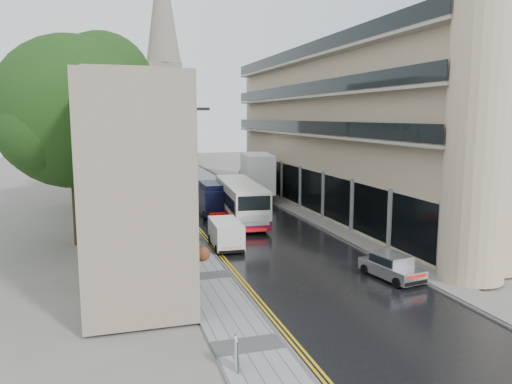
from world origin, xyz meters
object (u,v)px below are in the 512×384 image
tree_far (86,140)px  lamp_post_far (164,159)px  white_van (217,240)px  pedestrian (170,227)px  white_lorry (246,179)px  lamp_post_near (197,174)px  estate_sign (237,354)px  tree_near (73,139)px  cream_bus (232,209)px  navy_van (204,202)px  silver_hatchback (398,275)px

tree_far → lamp_post_far: bearing=30.2°
white_van → pedestrian: 4.82m
white_lorry → white_van: (-6.63, -17.03, -1.43)m
lamp_post_near → estate_sign: (-2.03, -18.40, -3.87)m
tree_far → white_lorry: (14.53, -0.92, -3.88)m
pedestrian → lamp_post_near: lamp_post_near is taller
white_van → lamp_post_near: size_ratio=0.45×
tree_far → lamp_post_near: 15.61m
lamp_post_near → lamp_post_far: 17.81m
tree_near → cream_bus: 12.08m
tree_near → lamp_post_near: bearing=-4.3°
tree_far → lamp_post_far: size_ratio=1.57×
navy_van → pedestrian: bearing=-118.0°
white_lorry → white_van: white_lorry is taller
pedestrian → white_lorry: bearing=-146.5°
tree_near → pedestrian: 8.45m
silver_hatchback → lamp_post_near: lamp_post_near is taller
tree_near → lamp_post_far: tree_near is taller
tree_far → cream_bus: size_ratio=1.10×
silver_hatchback → white_van: 11.07m
cream_bus → pedestrian: 5.30m
silver_hatchback → pedestrian: bearing=117.3°
white_lorry → pedestrian: (-8.93, -12.78, -1.41)m
white_van → navy_van: navy_van is taller
white_lorry → estate_sign: size_ratio=8.69×
tree_far → estate_sign: tree_far is taller
tree_far → silver_hatchback: bearing=-60.3°
tree_near → cream_bus: bearing=7.4°
tree_far → pedestrian: tree_far is taller
tree_far → silver_hatchback: size_ratio=3.52×
navy_van → lamp_post_far: 12.16m
cream_bus → white_van: bearing=-106.6°
white_van → estate_sign: size_ratio=3.89×
tree_near → silver_hatchback: 21.31m
tree_near → lamp_post_far: bearing=66.3°
estate_sign → white_lorry: bearing=80.7°
tree_near → white_lorry: (14.83, 12.08, -4.59)m
estate_sign → lamp_post_far: bearing=94.2°
white_lorry → pedestrian: 15.66m
tree_near → cream_bus: size_ratio=1.23×
silver_hatchback → navy_van: size_ratio=0.63×
lamp_post_near → cream_bus: bearing=40.9°
tree_near → pedestrian: tree_near is taller
tree_far → lamp_post_near: tree_far is taller
pedestrian → lamp_post_near: bearing=162.0°
cream_bus → silver_hatchback: size_ratio=3.20×
tree_near → cream_bus: (10.73, 1.39, -5.38)m
pedestrian → lamp_post_near: size_ratio=0.19×
tree_far → lamp_post_far: (7.26, 4.22, -2.14)m
cream_bus → lamp_post_far: size_ratio=1.42×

